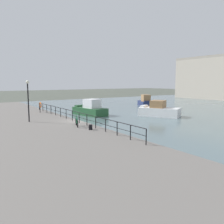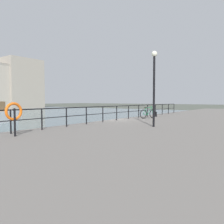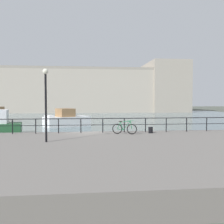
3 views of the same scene
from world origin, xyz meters
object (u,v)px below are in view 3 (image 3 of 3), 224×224
(parked_bicycle, at_px, (124,129))
(mooring_bollard, at_px, (151,130))
(quay_lamp_post, at_px, (46,95))
(moored_red_daysailer, at_px, (66,120))
(harbor_building, at_px, (101,91))

(parked_bicycle, relative_size, mooring_bollard, 3.85)
(parked_bicycle, height_order, quay_lamp_post, quay_lamp_post)
(moored_red_daysailer, relative_size, quay_lamp_post, 1.50)
(mooring_bollard, bearing_deg, parked_bicycle, -170.73)
(harbor_building, height_order, moored_red_daysailer, harbor_building)
(parked_bicycle, bearing_deg, mooring_bollard, 28.12)
(parked_bicycle, xyz_separation_m, mooring_bollard, (1.99, 0.32, -0.17))
(parked_bicycle, height_order, mooring_bollard, parked_bicycle)
(mooring_bollard, relative_size, quay_lamp_post, 0.11)
(mooring_bollard, distance_m, quay_lamp_post, 8.10)
(harbor_building, bearing_deg, parked_bicycle, -92.18)
(harbor_building, xyz_separation_m, parked_bicycle, (-2.21, -58.11, -4.79))
(moored_red_daysailer, height_order, mooring_bollard, moored_red_daysailer)
(parked_bicycle, relative_size, quay_lamp_post, 0.41)
(moored_red_daysailer, distance_m, parked_bicycle, 16.52)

